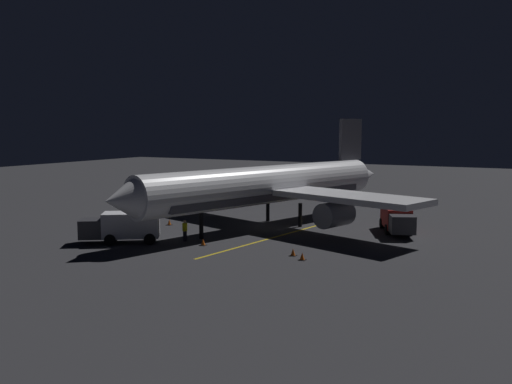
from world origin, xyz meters
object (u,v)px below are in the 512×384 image
object	(u,v)px
traffic_cone_under_wing	(169,222)
traffic_cone_far	(302,257)
airliner	(270,186)
catering_truck	(397,220)
ground_crew_worker	(185,230)
baggage_truck	(124,227)
traffic_cone_near_right	(293,252)
traffic_cone_near_left	(203,242)

from	to	relation	value
traffic_cone_under_wing	traffic_cone_far	size ratio (longest dim) A/B	1.00
airliner	traffic_cone_under_wing	xyz separation A→B (m)	(8.77, 3.96, -3.52)
catering_truck	ground_crew_worker	size ratio (longest dim) A/B	3.78
catering_truck	traffic_cone_far	size ratio (longest dim) A/B	11.97
ground_crew_worker	airliner	bearing A→B (deg)	-108.42
catering_truck	traffic_cone_under_wing	world-z (taller)	catering_truck
ground_crew_worker	baggage_truck	bearing A→B (deg)	34.53
baggage_truck	traffic_cone_near_right	world-z (taller)	baggage_truck
airliner	ground_crew_worker	size ratio (longest dim) A/B	19.36
traffic_cone_near_right	traffic_cone_far	xyz separation A→B (m)	(-1.09, 0.87, 0.00)
airliner	traffic_cone_near_left	world-z (taller)	airliner
baggage_truck	catering_truck	bearing A→B (deg)	-141.87
traffic_cone_near_left	traffic_cone_under_wing	world-z (taller)	same
traffic_cone_near_right	traffic_cone_far	bearing A→B (deg)	141.47
ground_crew_worker	traffic_cone_under_wing	distance (m)	7.85
traffic_cone_near_left	traffic_cone_under_wing	xyz separation A→B (m)	(7.86, -6.07, 0.00)
ground_crew_worker	traffic_cone_under_wing	xyz separation A→B (m)	(5.65, -5.41, -0.64)
baggage_truck	catering_truck	distance (m)	23.46
catering_truck	traffic_cone_near_right	bearing A→B (deg)	69.80
catering_truck	traffic_cone_far	world-z (taller)	catering_truck
airliner	baggage_truck	world-z (taller)	airliner
airliner	traffic_cone_near_left	size ratio (longest dim) A/B	61.26
baggage_truck	ground_crew_worker	size ratio (longest dim) A/B	3.62
traffic_cone_near_right	traffic_cone_far	distance (m)	1.40
airliner	traffic_cone_near_right	distance (m)	12.53
baggage_truck	traffic_cone_under_wing	size ratio (longest dim) A/B	11.46
baggage_truck	traffic_cone_near_left	distance (m)	6.66
traffic_cone_far	traffic_cone_near_left	bearing A→B (deg)	-4.97
baggage_truck	traffic_cone_far	xyz separation A→B (m)	(-15.03, -1.35, -1.02)
traffic_cone_near_right	traffic_cone_far	world-z (taller)	same
traffic_cone_near_right	traffic_cone_under_wing	size ratio (longest dim) A/B	1.00
airliner	traffic_cone_far	xyz separation A→B (m)	(-7.88, 10.79, -3.52)
catering_truck	ground_crew_worker	xyz separation A→B (m)	(14.42, 11.71, -0.29)
catering_truck	traffic_cone_far	bearing A→B (deg)	75.40
ground_crew_worker	traffic_cone_near_left	xyz separation A→B (m)	(-2.21, 0.66, -0.64)
ground_crew_worker	traffic_cone_far	distance (m)	11.11
baggage_truck	traffic_cone_near_left	bearing A→B (deg)	-161.25
baggage_truck	traffic_cone_near_right	bearing A→B (deg)	-170.95
ground_crew_worker	traffic_cone_near_left	world-z (taller)	ground_crew_worker
catering_truck	ground_crew_worker	bearing A→B (deg)	39.08
airliner	traffic_cone_near_left	distance (m)	10.66
airliner	traffic_cone_under_wing	world-z (taller)	airliner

